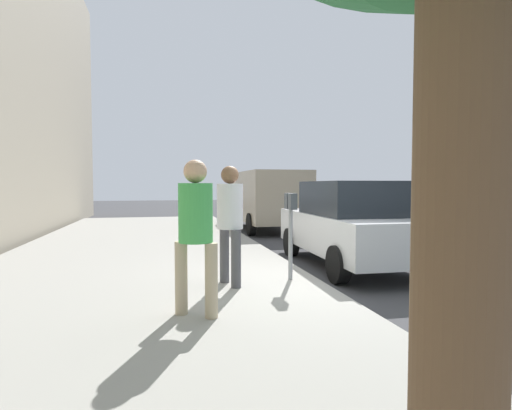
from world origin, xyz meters
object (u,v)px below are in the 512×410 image
object	(u,v)px
pedestrian_at_meter	(230,214)
parked_van_far	(266,197)
parked_sedan_near	(352,223)
pedestrian_bystander	(196,223)
parking_meter	(291,217)

from	to	relation	value
pedestrian_at_meter	parked_van_far	size ratio (longest dim) A/B	0.35
parked_sedan_near	parked_van_far	bearing A→B (deg)	-0.01
pedestrian_bystander	parked_sedan_near	xyz separation A→B (m)	(3.03, -3.47, -0.35)
pedestrian_bystander	parked_van_far	size ratio (longest dim) A/B	0.35
parked_sedan_near	pedestrian_bystander	bearing A→B (deg)	131.16
pedestrian_bystander	pedestrian_at_meter	bearing A→B (deg)	9.03
pedestrian_bystander	parked_van_far	bearing A→B (deg)	14.72
parking_meter	parked_sedan_near	bearing A→B (deg)	-50.68
parked_sedan_near	parking_meter	bearing A→B (deg)	129.32
parking_meter	parked_van_far	world-z (taller)	parked_van_far
pedestrian_at_meter	parked_van_far	distance (m)	9.28
parking_meter	parked_van_far	size ratio (longest dim) A/B	0.27
pedestrian_at_meter	pedestrian_bystander	distance (m)	1.54
parking_meter	pedestrian_bystander	distance (m)	2.27
pedestrian_at_meter	parked_sedan_near	world-z (taller)	pedestrian_at_meter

